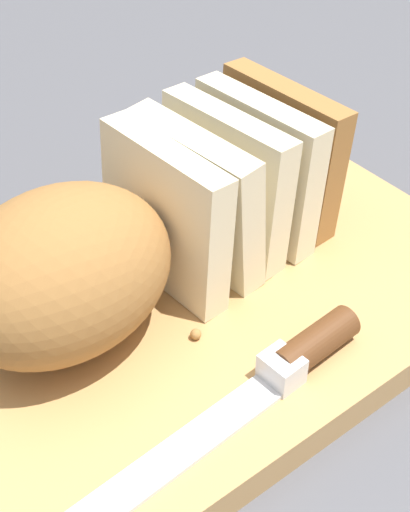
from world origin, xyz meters
name	(u,v)px	position (x,y,z in m)	size (l,w,h in m)	color
ground_plane	(205,316)	(0.00, 0.00, 0.00)	(3.00, 3.00, 0.00)	#4C4C51
cutting_board	(205,303)	(0.00, 0.00, 0.01)	(0.39, 0.26, 0.02)	tan
bread_loaf	(135,232)	(-0.03, 0.03, 0.07)	(0.28, 0.13, 0.10)	#996633
bread_knife	(272,377)	(-0.02, -0.09, 0.03)	(0.25, 0.03, 0.02)	silver
crumb_near_knife	(196,334)	(-0.03, -0.03, 0.03)	(0.01, 0.01, 0.01)	#A8753D
crumb_near_loaf	(225,276)	(0.02, 0.00, 0.03)	(0.00, 0.00, 0.00)	#A8753D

